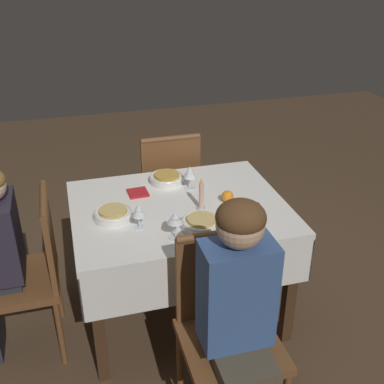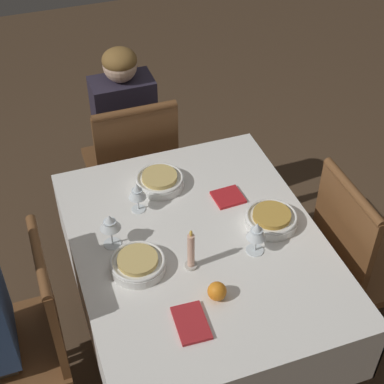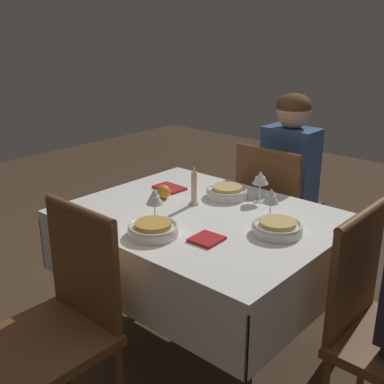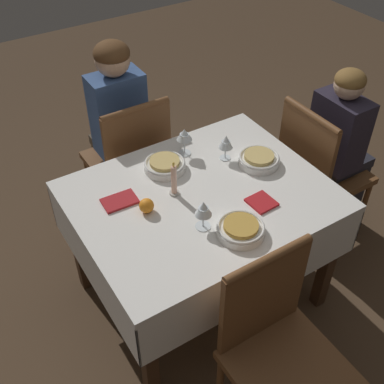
{
  "view_description": "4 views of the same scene",
  "coord_description": "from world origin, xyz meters",
  "px_view_note": "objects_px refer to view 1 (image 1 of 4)",
  "views": [
    {
      "loc": [
        0.56,
        2.26,
        2.04
      ],
      "look_at": [
        -0.07,
        0.01,
        0.82
      ],
      "focal_mm": 45.0,
      "sensor_mm": 36.0,
      "label": 1
    },
    {
      "loc": [
        -1.46,
        0.54,
        2.36
      ],
      "look_at": [
        0.1,
        -0.01,
        0.91
      ],
      "focal_mm": 55.0,
      "sensor_mm": 36.0,
      "label": 2
    },
    {
      "loc": [
        1.29,
        -1.53,
        1.56
      ],
      "look_at": [
        -0.1,
        0.05,
        0.81
      ],
      "focal_mm": 45.0,
      "sensor_mm": 36.0,
      "label": 3
    },
    {
      "loc": [
        -0.94,
        -1.4,
        2.22
      ],
      "look_at": [
        -0.07,
        -0.03,
        0.81
      ],
      "focal_mm": 45.0,
      "sensor_mm": 36.0,
      "label": 4
    }
  ],
  "objects_px": {
    "person_adult_denim": "(240,318)",
    "wine_glass_east": "(139,211)",
    "bowl_north": "(201,223)",
    "orange_fruit": "(228,196)",
    "chair_south": "(168,185)",
    "bowl_east": "(113,214)",
    "chair_east": "(29,269)",
    "candle_centerpiece": "(201,197)",
    "wine_glass_south": "(190,173)",
    "wine_glass_north": "(175,218)",
    "dining_table": "(179,222)",
    "napkin_spare_side": "(248,209)",
    "bowl_south": "(167,178)",
    "chair_north": "(226,322)",
    "napkin_red_folded": "(138,193)"
  },
  "relations": [
    {
      "from": "chair_north",
      "to": "wine_glass_north",
      "type": "relative_size",
      "value": 6.23
    },
    {
      "from": "bowl_north",
      "to": "orange_fruit",
      "type": "relative_size",
      "value": 3.05
    },
    {
      "from": "napkin_red_folded",
      "to": "wine_glass_east",
      "type": "bearing_deg",
      "value": 81.34
    },
    {
      "from": "chair_east",
      "to": "wine_glass_south",
      "type": "distance_m",
      "value": 1.03
    },
    {
      "from": "chair_east",
      "to": "orange_fruit",
      "type": "height_order",
      "value": "chair_east"
    },
    {
      "from": "napkin_spare_side",
      "to": "wine_glass_north",
      "type": "bearing_deg",
      "value": 19.86
    },
    {
      "from": "wine_glass_south",
      "to": "dining_table",
      "type": "bearing_deg",
      "value": 58.54
    },
    {
      "from": "wine_glass_north",
      "to": "dining_table",
      "type": "bearing_deg",
      "value": -107.42
    },
    {
      "from": "chair_east",
      "to": "bowl_south",
      "type": "bearing_deg",
      "value": 113.08
    },
    {
      "from": "bowl_east",
      "to": "wine_glass_south",
      "type": "relative_size",
      "value": 1.44
    },
    {
      "from": "chair_south",
      "to": "wine_glass_east",
      "type": "height_order",
      "value": "chair_south"
    },
    {
      "from": "wine_glass_east",
      "to": "orange_fruit",
      "type": "distance_m",
      "value": 0.54
    },
    {
      "from": "chair_north",
      "to": "wine_glass_east",
      "type": "xyz_separation_m",
      "value": [
        0.29,
        -0.54,
        0.33
      ]
    },
    {
      "from": "chair_south",
      "to": "wine_glass_north",
      "type": "bearing_deg",
      "value": 79.36
    },
    {
      "from": "person_adult_denim",
      "to": "orange_fruit",
      "type": "relative_size",
      "value": 17.75
    },
    {
      "from": "wine_glass_north",
      "to": "bowl_south",
      "type": "xyz_separation_m",
      "value": [
        -0.1,
        -0.62,
        -0.08
      ]
    },
    {
      "from": "chair_south",
      "to": "napkin_red_folded",
      "type": "xyz_separation_m",
      "value": [
        0.29,
        0.51,
        0.24
      ]
    },
    {
      "from": "wine_glass_east",
      "to": "wine_glass_north",
      "type": "bearing_deg",
      "value": 136.64
    },
    {
      "from": "chair_north",
      "to": "wine_glass_east",
      "type": "distance_m",
      "value": 0.69
    },
    {
      "from": "bowl_south",
      "to": "candle_centerpiece",
      "type": "xyz_separation_m",
      "value": [
        -0.1,
        0.37,
        0.05
      ]
    },
    {
      "from": "wine_glass_east",
      "to": "chair_east",
      "type": "bearing_deg",
      "value": -11.41
    },
    {
      "from": "person_adult_denim",
      "to": "chair_north",
      "type": "bearing_deg",
      "value": 90.0
    },
    {
      "from": "napkin_red_folded",
      "to": "person_adult_denim",
      "type": "bearing_deg",
      "value": 102.18
    },
    {
      "from": "chair_south",
      "to": "napkin_spare_side",
      "type": "height_order",
      "value": "chair_south"
    },
    {
      "from": "napkin_red_folded",
      "to": "napkin_spare_side",
      "type": "xyz_separation_m",
      "value": [
        -0.54,
        0.35,
        0.0
      ]
    },
    {
      "from": "person_adult_denim",
      "to": "napkin_red_folded",
      "type": "distance_m",
      "value": 1.09
    },
    {
      "from": "chair_east",
      "to": "candle_centerpiece",
      "type": "relative_size",
      "value": 5.02
    },
    {
      "from": "wine_glass_south",
      "to": "napkin_spare_side",
      "type": "xyz_separation_m",
      "value": [
        -0.24,
        0.34,
        -0.1
      ]
    },
    {
      "from": "chair_south",
      "to": "orange_fruit",
      "type": "xyz_separation_m",
      "value": [
        -0.18,
        0.74,
        0.26
      ]
    },
    {
      "from": "chair_south",
      "to": "bowl_east",
      "type": "bearing_deg",
      "value": 58.45
    },
    {
      "from": "wine_glass_north",
      "to": "chair_south",
      "type": "bearing_deg",
      "value": -100.64
    },
    {
      "from": "napkin_spare_side",
      "to": "wine_glass_south",
      "type": "bearing_deg",
      "value": -54.91
    },
    {
      "from": "bowl_east",
      "to": "wine_glass_east",
      "type": "bearing_deg",
      "value": 132.52
    },
    {
      "from": "napkin_red_folded",
      "to": "dining_table",
      "type": "bearing_deg",
      "value": 134.4
    },
    {
      "from": "dining_table",
      "to": "napkin_spare_side",
      "type": "bearing_deg",
      "value": 156.37
    },
    {
      "from": "chair_south",
      "to": "napkin_spare_side",
      "type": "distance_m",
      "value": 0.93
    },
    {
      "from": "chair_north",
      "to": "dining_table",
      "type": "bearing_deg",
      "value": 92.8
    },
    {
      "from": "wine_glass_north",
      "to": "candle_centerpiece",
      "type": "distance_m",
      "value": 0.32
    },
    {
      "from": "chair_south",
      "to": "candle_centerpiece",
      "type": "distance_m",
      "value": 0.84
    },
    {
      "from": "dining_table",
      "to": "wine_glass_north",
      "type": "distance_m",
      "value": 0.39
    },
    {
      "from": "bowl_north",
      "to": "bowl_east",
      "type": "distance_m",
      "value": 0.47
    },
    {
      "from": "chair_south",
      "to": "bowl_east",
      "type": "xyz_separation_m",
      "value": [
        0.46,
        0.75,
        0.26
      ]
    },
    {
      "from": "person_adult_denim",
      "to": "wine_glass_east",
      "type": "bearing_deg",
      "value": 112.29
    },
    {
      "from": "wine_glass_north",
      "to": "napkin_spare_side",
      "type": "bearing_deg",
      "value": -160.14
    },
    {
      "from": "wine_glass_east",
      "to": "napkin_red_folded",
      "type": "height_order",
      "value": "wine_glass_east"
    },
    {
      "from": "wine_glass_south",
      "to": "napkin_spare_side",
      "type": "distance_m",
      "value": 0.42
    },
    {
      "from": "bowl_north",
      "to": "chair_north",
      "type": "bearing_deg",
      "value": 87.77
    },
    {
      "from": "chair_east",
      "to": "bowl_north",
      "type": "distance_m",
      "value": 0.94
    },
    {
      "from": "chair_east",
      "to": "wine_glass_north",
      "type": "relative_size",
      "value": 6.23
    },
    {
      "from": "dining_table",
      "to": "bowl_east",
      "type": "height_order",
      "value": "bowl_east"
    }
  ]
}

